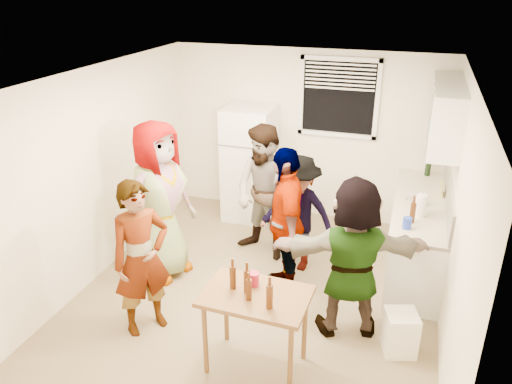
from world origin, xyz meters
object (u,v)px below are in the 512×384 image
(guest_grey, at_px, (166,271))
(guest_back_left, at_px, (265,254))
(trash_bin, at_px, (400,330))
(guest_stripe, at_px, (149,326))
(wine_bottle, at_px, (427,175))
(guest_orange, at_px, (346,328))
(guest_black, at_px, (283,288))
(beer_bottle_counter, at_px, (411,222))
(kettle, at_px, (417,205))
(serving_table, at_px, (256,364))
(beer_bottle_table, at_px, (249,299))
(refrigerator, at_px, (250,164))
(red_cup, at_px, (254,285))
(guest_back_right, at_px, (296,266))
(blue_cup, at_px, (406,228))

(guest_grey, xyz_separation_m, guest_back_left, (1.06, 0.80, 0.00))
(trash_bin, height_order, guest_grey, trash_bin)
(trash_bin, distance_m, guest_stripe, 2.59)
(wine_bottle, xyz_separation_m, guest_orange, (-0.67, -2.44, -0.90))
(trash_bin, relative_size, guest_black, 0.25)
(beer_bottle_counter, relative_size, guest_black, 0.13)
(wine_bottle, height_order, beer_bottle_counter, wine_bottle)
(kettle, relative_size, guest_stripe, 0.13)
(serving_table, bearing_deg, kettle, 59.13)
(beer_bottle_table, bearing_deg, guest_orange, 48.74)
(guest_black, bearing_deg, guest_stripe, -68.93)
(guest_stripe, distance_m, guest_orange, 2.10)
(guest_black, bearing_deg, kettle, 99.83)
(guest_stripe, bearing_deg, guest_black, -9.65)
(refrigerator, bearing_deg, guest_stripe, -93.52)
(kettle, height_order, wine_bottle, wine_bottle)
(red_cup, bearing_deg, beer_bottle_table, -83.02)
(beer_bottle_counter, relative_size, serving_table, 0.24)
(beer_bottle_table, xyz_separation_m, guest_stripe, (-1.23, 0.28, -0.81))
(beer_bottle_counter, bearing_deg, trash_bin, -89.22)
(guest_back_left, height_order, guest_back_right, guest_back_left)
(wine_bottle, bearing_deg, guest_back_right, -136.28)
(trash_bin, height_order, guest_orange, trash_bin)
(blue_cup, distance_m, guest_stripe, 2.96)
(guest_grey, xyz_separation_m, guest_orange, (2.33, -0.40, 0.00))
(blue_cup, xyz_separation_m, red_cup, (-1.28, -1.40, -0.09))
(serving_table, xyz_separation_m, guest_back_left, (-0.53, 1.99, 0.00))
(serving_table, bearing_deg, wine_bottle, 66.39)
(serving_table, relative_size, beer_bottle_table, 4.71)
(guest_grey, xyz_separation_m, guest_stripe, (0.32, -1.01, 0.00))
(guest_stripe, xyz_separation_m, guest_back_right, (1.21, 1.64, 0.00))
(trash_bin, xyz_separation_m, guest_back_left, (-1.80, 1.38, -0.25))
(guest_stripe, bearing_deg, guest_orange, -36.41)
(guest_grey, xyz_separation_m, guest_back_right, (1.53, 0.63, 0.00))
(guest_back_left, bearing_deg, kettle, 26.38)
(red_cup, bearing_deg, serving_table, -64.57)
(serving_table, xyz_separation_m, guest_stripe, (-1.26, 0.19, 0.00))
(beer_bottle_table, height_order, guest_orange, beer_bottle_table)
(trash_bin, distance_m, guest_grey, 2.93)
(serving_table, xyz_separation_m, guest_black, (-0.08, 1.31, 0.00))
(red_cup, distance_m, guest_stripe, 1.45)
(kettle, distance_m, serving_table, 2.71)
(beer_bottle_counter, bearing_deg, guest_back_left, 170.45)
(wine_bottle, xyz_separation_m, serving_table, (-1.41, -3.23, -0.90))
(refrigerator, relative_size, beer_bottle_counter, 7.36)
(red_cup, xyz_separation_m, guest_back_left, (-0.46, 1.86, -0.81))
(serving_table, relative_size, guest_grey, 0.49)
(beer_bottle_table, relative_size, guest_grey, 0.10)
(refrigerator, distance_m, guest_stripe, 2.98)
(wine_bottle, bearing_deg, refrigerator, -175.62)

